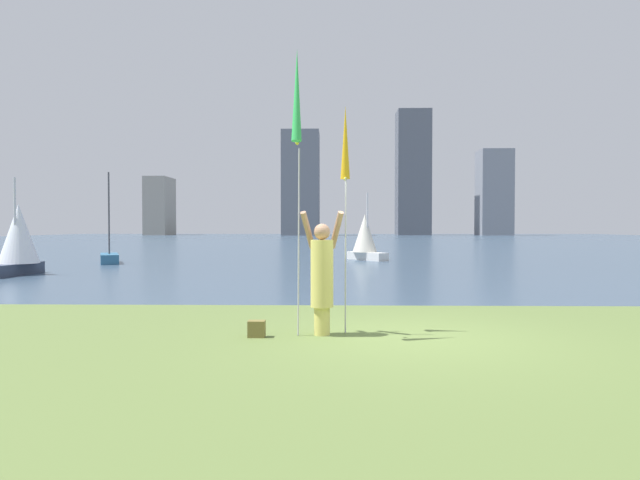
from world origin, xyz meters
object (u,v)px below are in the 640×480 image
(person, at_px, (322,274))
(sailboat_0, at_px, (18,238))
(bag, at_px, (257,329))
(kite_flag_left, at_px, (297,101))
(sailboat_3, at_px, (109,257))
(sailboat_4, at_px, (365,237))
(kite_flag_right, at_px, (345,148))

(person, distance_m, sailboat_0, 15.66)
(person, relative_size, bag, 7.48)
(kite_flag_left, relative_size, bag, 16.84)
(bag, bearing_deg, sailboat_3, 118.63)
(sailboat_0, bearing_deg, kite_flag_left, -45.72)
(person, distance_m, sailboat_3, 20.22)
(sailboat_4, bearing_deg, sailboat_3, -167.19)
(kite_flag_left, xyz_separation_m, sailboat_0, (-10.91, 11.19, -2.38))
(kite_flag_right, bearing_deg, kite_flag_left, -140.82)
(sailboat_0, distance_m, sailboat_4, 16.11)
(person, distance_m, kite_flag_right, 2.14)
(person, height_order, sailboat_0, sailboat_0)
(kite_flag_left, distance_m, sailboat_4, 20.69)
(person, relative_size, sailboat_4, 0.57)
(kite_flag_left, relative_size, kite_flag_right, 1.21)
(sailboat_0, height_order, sailboat_3, sailboat_3)
(kite_flag_right, distance_m, bag, 3.32)
(sailboat_3, bearing_deg, person, -58.48)
(person, relative_size, sailboat_3, 0.46)
(kite_flag_left, bearing_deg, sailboat_0, 134.28)
(bag, relative_size, sailboat_0, 0.08)
(person, distance_m, kite_flag_left, 2.77)
(person, relative_size, kite_flag_right, 0.54)
(person, relative_size, kite_flag_left, 0.44)
(sailboat_0, bearing_deg, kite_flag_right, -42.12)
(bag, bearing_deg, sailboat_4, 81.69)
(sailboat_3, bearing_deg, kite_flag_left, -59.92)
(sailboat_0, bearing_deg, person, -43.83)
(person, bearing_deg, kite_flag_left, -134.82)
(person, xyz_separation_m, kite_flag_right, (0.39, 0.28, 2.09))
(bag, bearing_deg, sailboat_0, 132.84)
(kite_flag_right, xyz_separation_m, sailboat_3, (-10.95, 16.94, -2.80))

